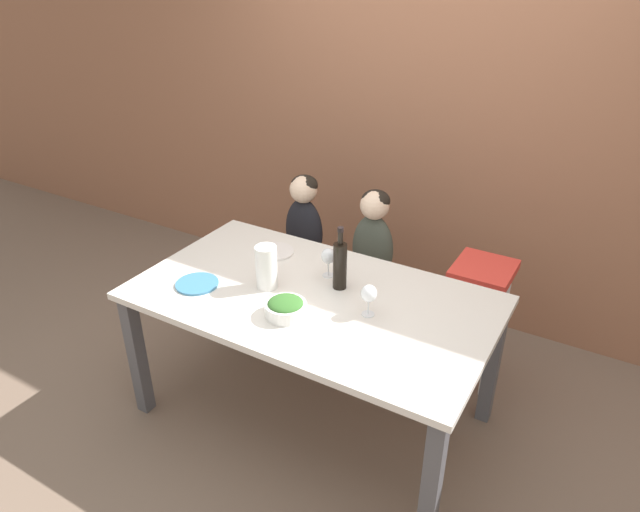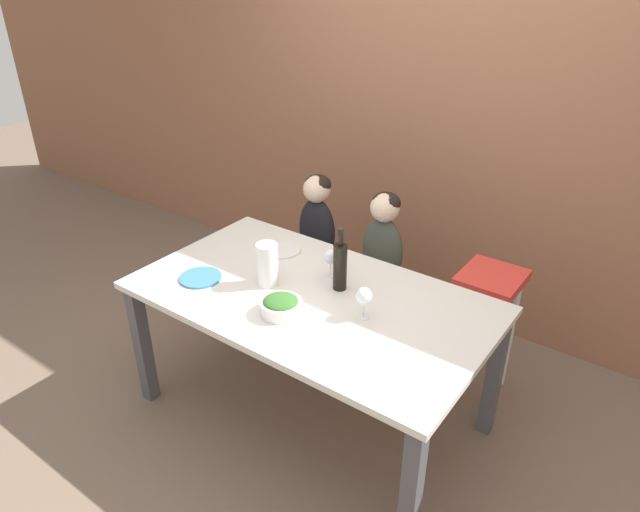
{
  "view_description": "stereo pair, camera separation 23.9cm",
  "coord_description": "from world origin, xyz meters",
  "px_view_note": "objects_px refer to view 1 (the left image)",
  "views": [
    {
      "loc": [
        1.22,
        -2.01,
        2.25
      ],
      "look_at": [
        0.0,
        0.07,
        0.94
      ],
      "focal_mm": 32.0,
      "sensor_mm": 36.0,
      "label": 1
    },
    {
      "loc": [
        1.42,
        -1.88,
        2.25
      ],
      "look_at": [
        0.0,
        0.07,
        0.94
      ],
      "focal_mm": 32.0,
      "sensor_mm": 36.0,
      "label": 2
    }
  ],
  "objects_px": {
    "chair_right_highchair": "(480,294)",
    "dinner_plate_front_left": "(197,284)",
    "chair_far_left": "(305,272)",
    "wine_glass_far": "(328,257)",
    "person_child_center": "(373,234)",
    "wine_bottle": "(340,264)",
    "chair_far_center": "(370,292)",
    "salad_bowl_large": "(286,307)",
    "dinner_plate_back_left": "(275,252)",
    "wine_glass_near": "(369,294)",
    "paper_towel_roll": "(267,267)",
    "person_child_left": "(304,217)"
  },
  "relations": [
    {
      "from": "person_child_center",
      "to": "wine_glass_far",
      "type": "height_order",
      "value": "person_child_center"
    },
    {
      "from": "chair_right_highchair",
      "to": "paper_towel_roll",
      "type": "distance_m",
      "value": 1.2
    },
    {
      "from": "chair_far_center",
      "to": "chair_right_highchair",
      "type": "xyz_separation_m",
      "value": [
        0.66,
        0.0,
        0.19
      ]
    },
    {
      "from": "wine_glass_far",
      "to": "salad_bowl_large",
      "type": "height_order",
      "value": "wine_glass_far"
    },
    {
      "from": "person_child_left",
      "to": "person_child_center",
      "type": "xyz_separation_m",
      "value": [
        0.48,
        0.0,
        0.0
      ]
    },
    {
      "from": "chair_right_highchair",
      "to": "salad_bowl_large",
      "type": "bearing_deg",
      "value": -124.83
    },
    {
      "from": "chair_right_highchair",
      "to": "paper_towel_roll",
      "type": "height_order",
      "value": "paper_towel_roll"
    },
    {
      "from": "chair_far_center",
      "to": "salad_bowl_large",
      "type": "relative_size",
      "value": 2.38
    },
    {
      "from": "chair_far_left",
      "to": "person_child_center",
      "type": "distance_m",
      "value": 0.62
    },
    {
      "from": "person_child_center",
      "to": "paper_towel_roll",
      "type": "relative_size",
      "value": 2.64
    },
    {
      "from": "person_child_left",
      "to": "paper_towel_roll",
      "type": "xyz_separation_m",
      "value": [
        0.27,
        -0.78,
        0.1
      ]
    },
    {
      "from": "person_child_left",
      "to": "wine_bottle",
      "type": "bearing_deg",
      "value": -45.94
    },
    {
      "from": "paper_towel_roll",
      "to": "salad_bowl_large",
      "type": "distance_m",
      "value": 0.28
    },
    {
      "from": "dinner_plate_front_left",
      "to": "dinner_plate_back_left",
      "type": "relative_size",
      "value": 1.0
    },
    {
      "from": "chair_far_left",
      "to": "wine_glass_near",
      "type": "distance_m",
      "value": 1.2
    },
    {
      "from": "paper_towel_roll",
      "to": "dinner_plate_back_left",
      "type": "bearing_deg",
      "value": 118.8
    },
    {
      "from": "person_child_left",
      "to": "chair_far_left",
      "type": "bearing_deg",
      "value": -90.0
    },
    {
      "from": "person_child_center",
      "to": "paper_towel_roll",
      "type": "xyz_separation_m",
      "value": [
        -0.21,
        -0.78,
        0.1
      ]
    },
    {
      "from": "chair_far_left",
      "to": "chair_right_highchair",
      "type": "distance_m",
      "value": 1.15
    },
    {
      "from": "person_child_center",
      "to": "dinner_plate_back_left",
      "type": "distance_m",
      "value": 0.6
    },
    {
      "from": "wine_glass_far",
      "to": "dinner_plate_back_left",
      "type": "distance_m",
      "value": 0.4
    },
    {
      "from": "chair_right_highchair",
      "to": "dinner_plate_front_left",
      "type": "relative_size",
      "value": 3.49
    },
    {
      "from": "chair_far_left",
      "to": "wine_glass_near",
      "type": "relative_size",
      "value": 2.95
    },
    {
      "from": "wine_glass_far",
      "to": "salad_bowl_large",
      "type": "bearing_deg",
      "value": -88.56
    },
    {
      "from": "salad_bowl_large",
      "to": "dinner_plate_back_left",
      "type": "xyz_separation_m",
      "value": [
        -0.39,
        0.48,
        -0.04
      ]
    },
    {
      "from": "person_child_center",
      "to": "wine_glass_far",
      "type": "bearing_deg",
      "value": -90.35
    },
    {
      "from": "paper_towel_roll",
      "to": "chair_right_highchair",
      "type": "bearing_deg",
      "value": 41.64
    },
    {
      "from": "wine_bottle",
      "to": "chair_far_center",
      "type": "bearing_deg",
      "value": 99.68
    },
    {
      "from": "wine_glass_near",
      "to": "wine_glass_far",
      "type": "relative_size",
      "value": 1.0
    },
    {
      "from": "chair_far_center",
      "to": "person_child_center",
      "type": "relative_size",
      "value": 0.78
    },
    {
      "from": "person_child_center",
      "to": "salad_bowl_large",
      "type": "distance_m",
      "value": 0.94
    },
    {
      "from": "person_child_center",
      "to": "wine_glass_near",
      "type": "relative_size",
      "value": 3.78
    },
    {
      "from": "chair_right_highchair",
      "to": "dinner_plate_back_left",
      "type": "bearing_deg",
      "value": -156.32
    },
    {
      "from": "chair_far_left",
      "to": "wine_glass_far",
      "type": "distance_m",
      "value": 0.86
    },
    {
      "from": "chair_far_center",
      "to": "wine_glass_far",
      "type": "distance_m",
      "value": 0.72
    },
    {
      "from": "chair_far_left",
      "to": "wine_bottle",
      "type": "distance_m",
      "value": 0.98
    },
    {
      "from": "chair_right_highchair",
      "to": "dinner_plate_back_left",
      "type": "relative_size",
      "value": 3.49
    },
    {
      "from": "wine_glass_near",
      "to": "salad_bowl_large",
      "type": "height_order",
      "value": "wine_glass_near"
    },
    {
      "from": "wine_bottle",
      "to": "wine_glass_near",
      "type": "xyz_separation_m",
      "value": [
        0.23,
        -0.14,
        -0.02
      ]
    },
    {
      "from": "chair_far_left",
      "to": "person_child_left",
      "type": "bearing_deg",
      "value": 90.0
    },
    {
      "from": "wine_glass_near",
      "to": "dinner_plate_front_left",
      "type": "height_order",
      "value": "wine_glass_near"
    },
    {
      "from": "chair_far_center",
      "to": "paper_towel_roll",
      "type": "xyz_separation_m",
      "value": [
        -0.21,
        -0.77,
        0.49
      ]
    },
    {
      "from": "paper_towel_roll",
      "to": "person_child_center",
      "type": "bearing_deg",
      "value": 74.78
    },
    {
      "from": "person_child_left",
      "to": "paper_towel_roll",
      "type": "bearing_deg",
      "value": -71.02
    },
    {
      "from": "person_child_left",
      "to": "paper_towel_roll",
      "type": "height_order",
      "value": "person_child_left"
    },
    {
      "from": "chair_far_left",
      "to": "paper_towel_roll",
      "type": "relative_size",
      "value": 2.06
    },
    {
      "from": "wine_bottle",
      "to": "dinner_plate_front_left",
      "type": "bearing_deg",
      "value": -151.42
    },
    {
      "from": "person_child_center",
      "to": "chair_far_left",
      "type": "bearing_deg",
      "value": -179.84
    },
    {
      "from": "wine_glass_near",
      "to": "chair_right_highchair",
      "type": "bearing_deg",
      "value": 66.07
    },
    {
      "from": "wine_bottle",
      "to": "dinner_plate_front_left",
      "type": "xyz_separation_m",
      "value": [
        -0.63,
        -0.34,
        -0.13
      ]
    }
  ]
}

